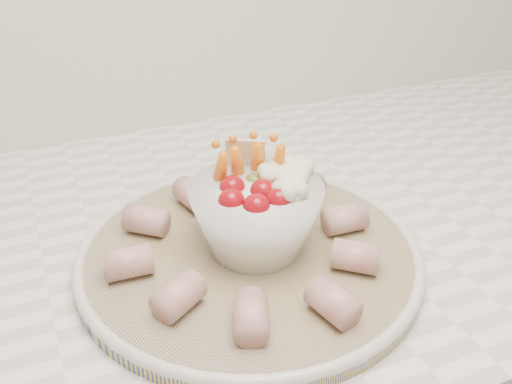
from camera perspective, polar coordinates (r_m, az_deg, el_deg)
name	(u,v)px	position (r m, az deg, el deg)	size (l,w,h in m)	color
serving_platter	(249,253)	(0.60, -0.67, -6.15)	(0.42, 0.42, 0.02)	navy
veggie_bowl	(257,212)	(0.58, 0.14, -2.02)	(0.14, 0.14, 0.11)	white
cured_meat_rolls	(248,238)	(0.59, -0.76, -4.64)	(0.28, 0.29, 0.03)	#A84C50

